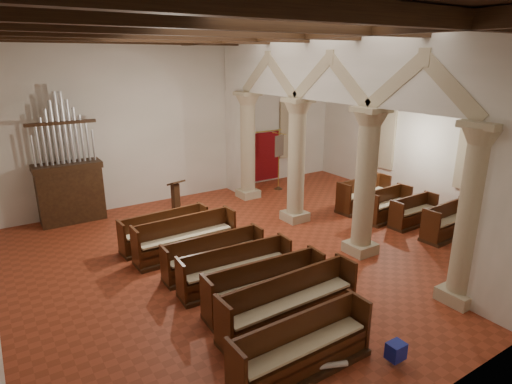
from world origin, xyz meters
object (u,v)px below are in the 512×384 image
object	(u,v)px
lectern	(176,200)
processional_banner	(279,170)
pipe_organ	(69,182)
nave_pew_0	(302,355)
aisle_pew_0	(448,226)

from	to	relation	value
lectern	processional_banner	size ratio (longest dim) A/B	0.52
pipe_organ	nave_pew_0	size ratio (longest dim) A/B	1.61
lectern	processional_banner	world-z (taller)	processional_banner
processional_banner	aisle_pew_0	world-z (taller)	processional_banner
lectern	processional_banner	bearing A→B (deg)	-7.31
pipe_organ	processional_banner	size ratio (longest dim) A/B	1.80
pipe_organ	processional_banner	xyz separation A→B (m)	(7.93, -0.78, -0.56)
processional_banner	aisle_pew_0	xyz separation A→B (m)	(1.46, -6.86, -0.46)
nave_pew_0	lectern	bearing A→B (deg)	81.19
lectern	aisle_pew_0	xyz separation A→B (m)	(6.23, -6.35, -0.17)
lectern	nave_pew_0	xyz separation A→B (m)	(-1.26, -8.59, -0.17)
nave_pew_0	aisle_pew_0	xyz separation A→B (m)	(7.50, 2.24, -0.00)
pipe_organ	processional_banner	distance (m)	7.99
pipe_organ	aisle_pew_0	distance (m)	12.15
pipe_organ	aisle_pew_0	xyz separation A→B (m)	(9.39, -7.64, -1.02)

